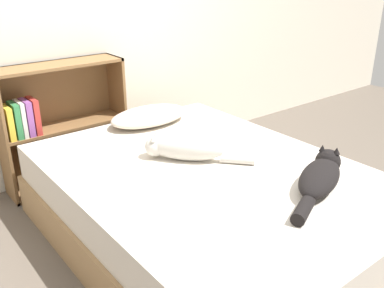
% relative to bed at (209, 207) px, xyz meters
% --- Properties ---
extents(ground_plane, '(8.00, 8.00, 0.00)m').
position_rel_bed_xyz_m(ground_plane, '(0.00, 0.00, -0.23)').
color(ground_plane, brown).
extents(wall_back, '(8.00, 0.06, 2.50)m').
position_rel_bed_xyz_m(wall_back, '(0.00, 1.37, 1.02)').
color(wall_back, silver).
rests_on(wall_back, ground_plane).
extents(bed, '(1.48, 2.03, 0.46)m').
position_rel_bed_xyz_m(bed, '(0.00, 0.00, 0.00)').
color(bed, '#99754C').
rests_on(bed, ground_plane).
extents(pillow, '(0.58, 0.33, 0.11)m').
position_rel_bed_xyz_m(pillow, '(0.15, 0.82, 0.29)').
color(pillow, beige).
rests_on(pillow, bed).
extents(cat_light, '(0.47, 0.51, 0.15)m').
position_rel_bed_xyz_m(cat_light, '(-0.03, 0.19, 0.31)').
color(cat_light, beige).
rests_on(cat_light, bed).
extents(cat_dark, '(0.61, 0.36, 0.15)m').
position_rel_bed_xyz_m(cat_dark, '(0.31, -0.49, 0.29)').
color(cat_dark, black).
rests_on(cat_dark, bed).
extents(bookshelf, '(0.87, 0.26, 0.88)m').
position_rel_bed_xyz_m(bookshelf, '(-0.36, 1.24, 0.23)').
color(bookshelf, brown).
rests_on(bookshelf, ground_plane).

